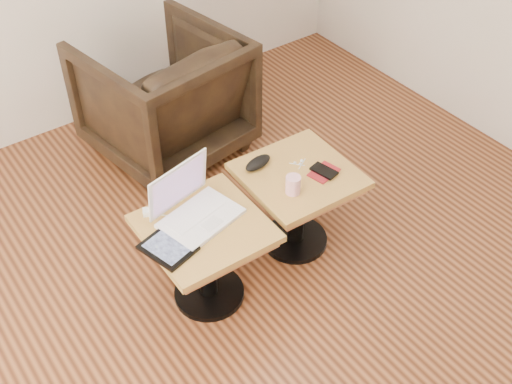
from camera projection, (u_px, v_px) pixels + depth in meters
room_shell at (251, 126)px, 1.86m from camera, size 4.52×4.52×2.71m
side_table_left at (206, 244)px, 2.88m from camera, size 0.53×0.53×0.47m
side_table_right at (298, 191)px, 3.15m from camera, size 0.54×0.54×0.47m
laptop at (193, 207)px, 2.82m from camera, size 0.39×0.33×0.24m
tablet at (168, 248)px, 2.69m from camera, size 0.22×0.25×0.02m
charging_adapter at (147, 212)px, 2.85m from camera, size 0.05×0.05×0.02m
glasses_case at (258, 163)px, 3.09m from camera, size 0.16×0.09×0.05m
striped_cup at (293, 185)px, 2.94m from camera, size 0.09×0.09×0.09m
earbuds_tangle at (299, 163)px, 3.12m from camera, size 0.08×0.05×0.02m
phone_on_sleeve at (324, 172)px, 3.07m from camera, size 0.16×0.14×0.02m
armchair at (164, 97)px, 3.74m from camera, size 0.92×0.94×0.75m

